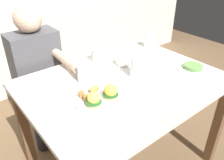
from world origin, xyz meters
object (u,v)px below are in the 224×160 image
object	(u,v)px
dining_table	(124,95)
coffee_mug	(98,55)
water_glass_extra	(83,75)
fork	(82,70)
side_plate	(193,68)
water_glass_far	(136,68)
diner_person	(39,72)
water_glass_near	(149,42)
eggs_benedict_plate	(101,98)
fruit_bowl	(125,61)

from	to	relation	value
dining_table	coffee_mug	size ratio (longest dim) A/B	10.76
water_glass_extra	fork	bearing A→B (deg)	60.46
side_plate	water_glass_far	bearing A→B (deg)	154.03
coffee_mug	diner_person	bearing A→B (deg)	141.67
coffee_mug	side_plate	world-z (taller)	coffee_mug
water_glass_near	water_glass_far	xyz separation A→B (m)	(-0.42, -0.29, 0.01)
fork	side_plate	distance (m)	0.74
eggs_benedict_plate	fork	size ratio (longest dim) A/B	1.75
water_glass_near	coffee_mug	bearing A→B (deg)	175.06
fruit_bowl	eggs_benedict_plate	bearing A→B (deg)	-146.21
water_glass_near	water_glass_far	distance (m)	0.51
dining_table	water_glass_near	world-z (taller)	water_glass_near
eggs_benedict_plate	fruit_bowl	world-z (taller)	eggs_benedict_plate
dining_table	diner_person	size ratio (longest dim) A/B	1.05
water_glass_extra	water_glass_far	bearing A→B (deg)	-25.64
coffee_mug	fork	distance (m)	0.18
eggs_benedict_plate	coffee_mug	xyz separation A→B (m)	(0.28, 0.42, 0.02)
diner_person	water_glass_far	bearing A→B (deg)	-56.21
eggs_benedict_plate	water_glass_far	xyz separation A→B (m)	(0.34, 0.09, 0.03)
coffee_mug	side_plate	distance (m)	0.66
fruit_bowl	diner_person	size ratio (longest dim) A/B	0.11
water_glass_far	diner_person	distance (m)	0.74
eggs_benedict_plate	fork	world-z (taller)	eggs_benedict_plate
fruit_bowl	water_glass_near	size ratio (longest dim) A/B	1.06
fruit_bowl	diner_person	bearing A→B (deg)	136.77
coffee_mug	water_glass_far	xyz separation A→B (m)	(0.06, -0.33, 0.00)
eggs_benedict_plate	dining_table	bearing A→B (deg)	21.17
fork	water_glass_far	distance (m)	0.36
dining_table	coffee_mug	distance (m)	0.37
coffee_mug	water_glass_extra	distance (m)	0.30
fruit_bowl	water_glass_extra	world-z (taller)	water_glass_extra
fork	diner_person	size ratio (longest dim) A/B	0.14
diner_person	water_glass_extra	bearing A→B (deg)	-77.44
water_glass_near	water_glass_far	size ratio (longest dim) A/B	0.88
side_plate	water_glass_near	bearing A→B (deg)	82.35
coffee_mug	fruit_bowl	bearing A→B (deg)	-54.21
water_glass_far	water_glass_near	bearing A→B (deg)	34.33
side_plate	diner_person	size ratio (longest dim) A/B	0.18
water_glass_far	side_plate	xyz separation A→B (m)	(0.36, -0.18, -0.04)
fruit_bowl	coffee_mug	distance (m)	0.20
diner_person	water_glass_near	bearing A→B (deg)	-20.79
water_glass_near	water_glass_extra	distance (m)	0.74
fruit_bowl	fork	world-z (taller)	fruit_bowl
fruit_bowl	fork	distance (m)	0.30
fruit_bowl	coffee_mug	world-z (taller)	coffee_mug
dining_table	water_glass_far	distance (m)	0.19
eggs_benedict_plate	side_plate	bearing A→B (deg)	-6.62
dining_table	water_glass_extra	xyz separation A→B (m)	(-0.21, 0.14, 0.16)
dining_table	side_plate	world-z (taller)	side_plate
water_glass_far	dining_table	bearing A→B (deg)	179.29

